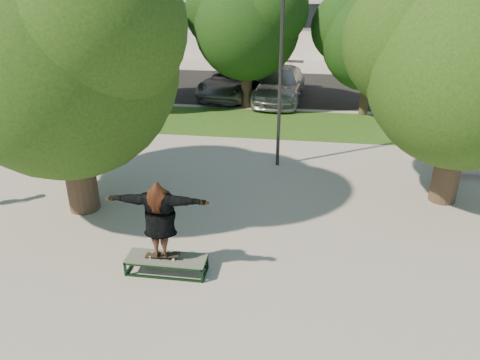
% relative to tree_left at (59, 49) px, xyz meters
% --- Properties ---
extents(ground, '(120.00, 120.00, 0.00)m').
position_rel_tree_left_xyz_m(ground, '(4.29, -1.09, -4.42)').
color(ground, '#9B978E').
rests_on(ground, ground).
extents(grass_strip, '(30.00, 4.00, 0.02)m').
position_rel_tree_left_xyz_m(grass_strip, '(5.29, 8.41, -4.41)').
color(grass_strip, '#1B4B15').
rests_on(grass_strip, ground).
extents(asphalt_strip, '(40.00, 8.00, 0.01)m').
position_rel_tree_left_xyz_m(asphalt_strip, '(4.29, 14.91, -4.42)').
color(asphalt_strip, black).
rests_on(asphalt_strip, ground).
extents(tree_left, '(6.96, 5.95, 7.12)m').
position_rel_tree_left_xyz_m(tree_left, '(0.00, 0.00, 0.00)').
color(tree_left, '#38281E').
rests_on(tree_left, ground).
extents(tree_right, '(6.24, 5.33, 6.51)m').
position_rel_tree_left_xyz_m(tree_right, '(10.21, 1.99, -0.33)').
color(tree_right, '#38281E').
rests_on(tree_right, ground).
extents(bg_tree_left, '(5.28, 4.51, 5.77)m').
position_rel_tree_left_xyz_m(bg_tree_left, '(-2.28, 9.98, -0.69)').
color(bg_tree_left, '#38281E').
rests_on(bg_tree_left, ground).
extents(bg_tree_mid, '(5.76, 4.92, 6.24)m').
position_rel_tree_left_xyz_m(bg_tree_mid, '(3.22, 10.98, -0.41)').
color(bg_tree_mid, '#38281E').
rests_on(bg_tree_mid, ground).
extents(bg_tree_right, '(5.04, 4.31, 5.43)m').
position_rel_tree_left_xyz_m(bg_tree_right, '(8.73, 10.47, -0.93)').
color(bg_tree_right, '#38281E').
rests_on(bg_tree_right, ground).
extents(lamppost, '(0.25, 0.15, 6.11)m').
position_rel_tree_left_xyz_m(lamppost, '(5.29, 3.91, -1.27)').
color(lamppost, '#2D2D30').
rests_on(lamppost, ground).
extents(grind_box, '(1.80, 0.60, 0.38)m').
position_rel_tree_left_xyz_m(grind_box, '(3.26, -2.69, -4.23)').
color(grind_box, black).
rests_on(grind_box, ground).
extents(skater_rig, '(2.25, 0.67, 1.89)m').
position_rel_tree_left_xyz_m(skater_rig, '(3.18, -2.69, -3.06)').
color(skater_rig, white).
rests_on(skater_rig, grind_box).
extents(car_silver_a, '(1.97, 4.72, 1.60)m').
position_rel_tree_left_xyz_m(car_silver_a, '(-4.06, 13.48, -3.62)').
color(car_silver_a, silver).
rests_on(car_silver_a, asphalt_strip).
extents(car_dark, '(2.00, 4.89, 1.58)m').
position_rel_tree_left_xyz_m(car_dark, '(3.79, 13.72, -3.63)').
color(car_dark, black).
rests_on(car_dark, asphalt_strip).
extents(car_grey, '(3.43, 5.84, 1.52)m').
position_rel_tree_left_xyz_m(car_grey, '(2.29, 12.89, -3.66)').
color(car_grey, slate).
rests_on(car_grey, asphalt_strip).
extents(car_silver_b, '(2.59, 5.63, 1.59)m').
position_rel_tree_left_xyz_m(car_silver_b, '(4.79, 12.41, -3.63)').
color(car_silver_b, '#A2A2A6').
rests_on(car_silver_b, asphalt_strip).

